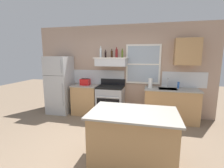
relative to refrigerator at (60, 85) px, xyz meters
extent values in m
plane|color=#7A6651|center=(1.90, -1.84, -0.89)|extent=(16.00, 16.00, 0.00)
cube|color=tan|center=(1.90, 0.39, 0.46)|extent=(5.40, 0.06, 2.70)
cube|color=silver|center=(0.75, 0.35, 0.24)|extent=(2.50, 0.02, 0.44)
cube|color=silver|center=(3.70, 0.35, 0.24)|extent=(1.20, 0.02, 0.44)
cube|color=white|center=(2.55, 0.34, 0.66)|extent=(1.00, 0.04, 1.15)
cube|color=#9EADBC|center=(2.55, 0.33, 0.66)|extent=(0.90, 0.01, 1.05)
cube|color=white|center=(2.55, 0.32, 0.66)|extent=(0.90, 0.02, 0.04)
cube|color=#B7BABC|center=(0.00, 0.00, 0.00)|extent=(0.70, 0.68, 1.78)
cube|color=#333333|center=(0.00, -0.34, 0.33)|extent=(0.69, 0.00, 0.01)
cylinder|color=#A5A8AD|center=(0.30, -0.37, -0.22)|extent=(0.02, 0.02, 0.67)
cylinder|color=#A5A8AD|center=(0.30, -0.37, 0.61)|extent=(0.02, 0.02, 0.39)
cube|color=tan|center=(0.85, 0.06, -0.45)|extent=(0.76, 0.60, 0.88)
cube|color=#9E998E|center=(0.85, 0.06, 0.01)|extent=(0.79, 0.63, 0.03)
cube|color=red|center=(0.84, 0.05, 0.12)|extent=(0.28, 0.20, 0.19)
cube|color=black|center=(0.84, 0.05, 0.21)|extent=(0.24, 0.16, 0.01)
cube|color=black|center=(0.69, 0.05, 0.15)|extent=(0.02, 0.03, 0.02)
cube|color=#9EA0A5|center=(1.65, 0.02, -0.45)|extent=(0.76, 0.64, 0.87)
cube|color=black|center=(1.65, 0.02, 0.00)|extent=(0.76, 0.64, 0.04)
cube|color=black|center=(1.65, 0.31, 0.11)|extent=(0.76, 0.06, 0.18)
cube|color=black|center=(1.65, -0.30, -0.47)|extent=(0.65, 0.01, 0.40)
cylinder|color=silver|center=(1.65, -0.34, -0.22)|extent=(0.65, 0.03, 0.03)
cube|color=silver|center=(1.65, 0.12, 0.72)|extent=(0.88, 0.48, 0.22)
cube|color=#262628|center=(1.65, -0.10, 0.64)|extent=(0.75, 0.02, 0.04)
cube|color=white|center=(1.65, 0.12, 0.84)|extent=(0.96, 0.52, 0.02)
cylinder|color=silver|center=(1.32, 0.13, 0.99)|extent=(0.06, 0.06, 0.26)
cylinder|color=silver|center=(1.32, 0.13, 1.15)|extent=(0.03, 0.03, 0.07)
cylinder|color=black|center=(1.49, 0.06, 0.94)|extent=(0.06, 0.06, 0.18)
cylinder|color=black|center=(1.49, 0.06, 1.06)|extent=(0.02, 0.02, 0.04)
cylinder|color=#381E0F|center=(1.65, 0.17, 0.95)|extent=(0.06, 0.06, 0.20)
cylinder|color=#381E0F|center=(1.65, 0.17, 1.08)|extent=(0.03, 0.03, 0.05)
cylinder|color=maroon|center=(1.81, 0.10, 0.97)|extent=(0.07, 0.07, 0.23)
cylinder|color=maroon|center=(1.81, 0.10, 1.12)|extent=(0.03, 0.03, 0.06)
cylinder|color=#4C601E|center=(1.97, 0.11, 0.96)|extent=(0.06, 0.06, 0.20)
cylinder|color=#4C601E|center=(1.97, 0.11, 1.08)|extent=(0.03, 0.03, 0.05)
cube|color=tan|center=(3.35, 0.06, -0.45)|extent=(1.40, 0.60, 0.88)
cube|color=#9E998E|center=(3.35, 0.06, 0.01)|extent=(1.43, 0.63, 0.03)
cube|color=#B7BABC|center=(3.25, 0.04, 0.02)|extent=(0.48, 0.36, 0.01)
cylinder|color=silver|center=(3.25, 0.18, 0.16)|extent=(0.03, 0.03, 0.28)
cylinder|color=silver|center=(3.25, 0.10, 0.28)|extent=(0.02, 0.16, 0.02)
cylinder|color=white|center=(2.78, 0.06, 0.16)|extent=(0.11, 0.11, 0.27)
cylinder|color=blue|center=(3.53, 0.16, 0.11)|extent=(0.06, 0.06, 0.18)
cube|color=tan|center=(2.53, -2.02, -0.45)|extent=(1.32, 0.82, 0.88)
cube|color=#9E998E|center=(2.53, -2.02, 0.01)|extent=(1.40, 0.90, 0.03)
cube|color=tan|center=(3.70, 0.20, 1.01)|extent=(0.64, 0.32, 0.70)
camera|label=1|loc=(2.78, -4.50, 0.91)|focal=25.93mm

